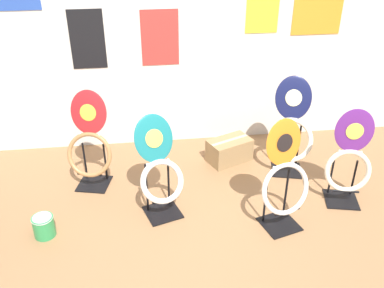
{
  "coord_description": "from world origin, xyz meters",
  "views": [
    {
      "loc": [
        -0.35,
        -2.17,
        2.32
      ],
      "look_at": [
        0.04,
        0.87,
        0.55
      ],
      "focal_mm": 40.0,
      "sensor_mm": 36.0,
      "label": 1
    }
  ],
  "objects_px": {
    "paint_can": "(44,226)",
    "storage_box": "(229,150)",
    "toilet_seat_display_teal_sax": "(160,171)",
    "toilet_seat_display_purple_note": "(349,164)",
    "toilet_seat_display_orange_sun": "(284,180)",
    "toilet_seat_display_crimson_swirl": "(90,144)",
    "toilet_seat_display_navy_moon": "(291,130)"
  },
  "relations": [
    {
      "from": "paint_can",
      "to": "storage_box",
      "type": "distance_m",
      "value": 1.9
    },
    {
      "from": "toilet_seat_display_teal_sax",
      "to": "toilet_seat_display_purple_note",
      "type": "bearing_deg",
      "value": -2.15
    },
    {
      "from": "toilet_seat_display_orange_sun",
      "to": "storage_box",
      "type": "bearing_deg",
      "value": 101.42
    },
    {
      "from": "storage_box",
      "to": "toilet_seat_display_crimson_swirl",
      "type": "bearing_deg",
      "value": -170.04
    },
    {
      "from": "toilet_seat_display_crimson_swirl",
      "to": "storage_box",
      "type": "relative_size",
      "value": 1.84
    },
    {
      "from": "toilet_seat_display_purple_note",
      "to": "paint_can",
      "type": "xyz_separation_m",
      "value": [
        -2.52,
        -0.13,
        -0.28
      ]
    },
    {
      "from": "toilet_seat_display_orange_sun",
      "to": "toilet_seat_display_crimson_swirl",
      "type": "relative_size",
      "value": 1.03
    },
    {
      "from": "toilet_seat_display_navy_moon",
      "to": "paint_can",
      "type": "bearing_deg",
      "value": -162.66
    },
    {
      "from": "toilet_seat_display_orange_sun",
      "to": "paint_can",
      "type": "height_order",
      "value": "toilet_seat_display_orange_sun"
    },
    {
      "from": "toilet_seat_display_navy_moon",
      "to": "toilet_seat_display_orange_sun",
      "type": "distance_m",
      "value": 0.86
    },
    {
      "from": "toilet_seat_display_teal_sax",
      "to": "paint_can",
      "type": "xyz_separation_m",
      "value": [
        -0.93,
        -0.19,
        -0.31
      ]
    },
    {
      "from": "toilet_seat_display_purple_note",
      "to": "toilet_seat_display_navy_moon",
      "type": "bearing_deg",
      "value": 119.8
    },
    {
      "from": "toilet_seat_display_navy_moon",
      "to": "toilet_seat_display_crimson_swirl",
      "type": "distance_m",
      "value": 1.86
    },
    {
      "from": "toilet_seat_display_teal_sax",
      "to": "toilet_seat_display_crimson_swirl",
      "type": "relative_size",
      "value": 0.94
    },
    {
      "from": "paint_can",
      "to": "toilet_seat_display_orange_sun",
      "type": "bearing_deg",
      "value": -3.38
    },
    {
      "from": "toilet_seat_display_teal_sax",
      "to": "paint_can",
      "type": "distance_m",
      "value": 1.0
    },
    {
      "from": "toilet_seat_display_teal_sax",
      "to": "toilet_seat_display_crimson_swirl",
      "type": "xyz_separation_m",
      "value": [
        -0.59,
        0.49,
        0.02
      ]
    },
    {
      "from": "toilet_seat_display_crimson_swirl",
      "to": "paint_can",
      "type": "bearing_deg",
      "value": -116.7
    },
    {
      "from": "toilet_seat_display_navy_moon",
      "to": "paint_can",
      "type": "distance_m",
      "value": 2.33
    },
    {
      "from": "paint_can",
      "to": "toilet_seat_display_navy_moon",
      "type": "bearing_deg",
      "value": 17.34
    },
    {
      "from": "toilet_seat_display_teal_sax",
      "to": "storage_box",
      "type": "relative_size",
      "value": 1.73
    },
    {
      "from": "toilet_seat_display_teal_sax",
      "to": "toilet_seat_display_crimson_swirl",
      "type": "bearing_deg",
      "value": 140.37
    },
    {
      "from": "toilet_seat_display_navy_moon",
      "to": "toilet_seat_display_purple_note",
      "type": "height_order",
      "value": "toilet_seat_display_navy_moon"
    },
    {
      "from": "toilet_seat_display_teal_sax",
      "to": "toilet_seat_display_purple_note",
      "type": "relative_size",
      "value": 0.97
    },
    {
      "from": "toilet_seat_display_navy_moon",
      "to": "paint_can",
      "type": "height_order",
      "value": "toilet_seat_display_navy_moon"
    },
    {
      "from": "storage_box",
      "to": "paint_can",
      "type": "bearing_deg",
      "value": -151.41
    },
    {
      "from": "toilet_seat_display_orange_sun",
      "to": "toilet_seat_display_crimson_swirl",
      "type": "height_order",
      "value": "toilet_seat_display_orange_sun"
    },
    {
      "from": "toilet_seat_display_teal_sax",
      "to": "toilet_seat_display_purple_note",
      "type": "distance_m",
      "value": 1.59
    },
    {
      "from": "toilet_seat_display_crimson_swirl",
      "to": "paint_can",
      "type": "distance_m",
      "value": 0.83
    },
    {
      "from": "toilet_seat_display_orange_sun",
      "to": "toilet_seat_display_teal_sax",
      "type": "xyz_separation_m",
      "value": [
        -0.94,
        0.3,
        -0.03
      ]
    },
    {
      "from": "toilet_seat_display_crimson_swirl",
      "to": "toilet_seat_display_purple_note",
      "type": "bearing_deg",
      "value": -14.16
    },
    {
      "from": "toilet_seat_display_orange_sun",
      "to": "toilet_seat_display_purple_note",
      "type": "height_order",
      "value": "toilet_seat_display_orange_sun"
    }
  ]
}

